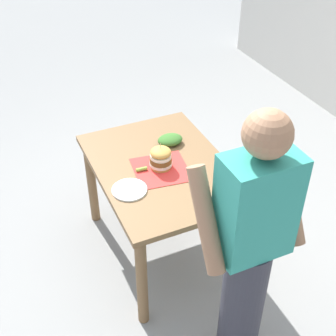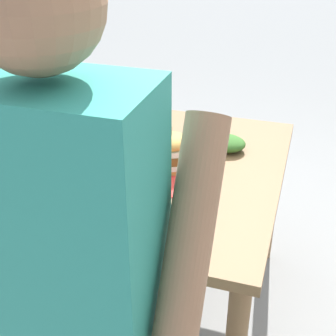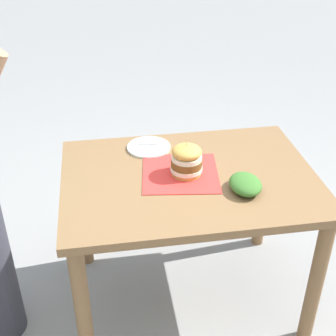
% 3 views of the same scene
% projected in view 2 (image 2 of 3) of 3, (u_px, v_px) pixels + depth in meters
% --- Properties ---
extents(ground_plane, '(80.00, 80.00, 0.00)m').
position_uv_depth(ground_plane, '(174.00, 307.00, 2.28)').
color(ground_plane, gray).
extents(patio_table, '(0.85, 1.18, 0.78)m').
position_uv_depth(patio_table, '(175.00, 193.00, 1.96)').
color(patio_table, brown).
rests_on(patio_table, ground).
extents(serving_paper, '(0.39, 0.39, 0.00)m').
position_uv_depth(serving_paper, '(167.00, 171.00, 1.87)').
color(serving_paper, red).
rests_on(serving_paper, patio_table).
extents(sandwich, '(0.15, 0.15, 0.18)m').
position_uv_depth(sandwich, '(172.00, 151.00, 1.85)').
color(sandwich, gold).
rests_on(sandwich, serving_paper).
extents(pickle_spear, '(0.07, 0.03, 0.02)m').
position_uv_depth(pickle_spear, '(142.00, 158.00, 1.93)').
color(pickle_spear, '#8EA83D').
rests_on(pickle_spear, serving_paper).
extents(side_plate_with_forks, '(0.22, 0.22, 0.02)m').
position_uv_depth(side_plate_with_forks, '(95.00, 173.00, 1.84)').
color(side_plate_with_forks, white).
rests_on(side_plate_with_forks, patio_table).
extents(side_salad, '(0.18, 0.14, 0.07)m').
position_uv_depth(side_salad, '(225.00, 143.00, 2.02)').
color(side_salad, '#386B28').
rests_on(side_salad, patio_table).
extents(diner_across_table, '(0.55, 0.35, 1.69)m').
position_uv_depth(diner_across_table, '(79.00, 332.00, 1.03)').
color(diner_across_table, '#33333D').
rests_on(diner_across_table, ground).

